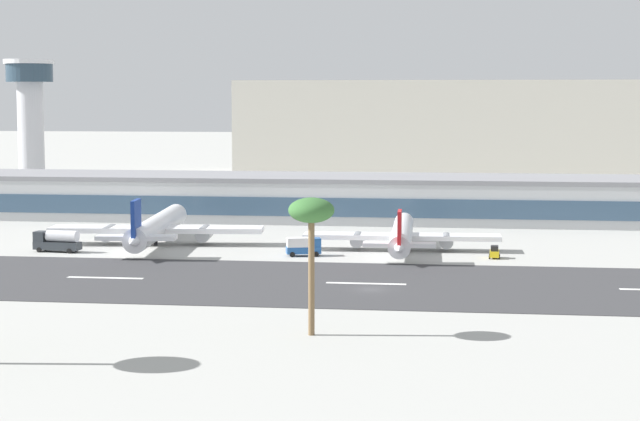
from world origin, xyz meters
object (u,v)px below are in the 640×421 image
Objects in this scene: control_tower at (30,113)px; service_baggage_tug_0 at (494,252)px; distant_hotel_block at (436,128)px; palm_tree_0 at (311,216)px; service_box_truck_2 at (304,246)px; service_fuel_truck_1 at (57,241)px; airliner_red_tail_gate_1 at (402,235)px; terminal_building at (321,197)px; airliner_navy_tail_gate_0 at (156,228)px.

control_tower is 157.84m from service_baggage_tug_0.
distant_hotel_block reaches higher than service_baggage_tug_0.
control_tower is 190.47m from palm_tree_0.
service_box_truck_2 is at bearing -95.03° from distant_hotel_block.
service_fuel_truck_1 is 1.36× the size of service_box_truck_2.
control_tower reaches higher than airliner_red_tail_gate_1.
service_box_truck_2 reaches higher than service_baggage_tug_0.
service_baggage_tug_0 is at bearing -114.31° from airliner_red_tail_gate_1.
service_box_truck_2 is at bearing 99.10° from palm_tree_0.
distant_hotel_block is (107.25, 104.24, -6.56)m from control_tower.
palm_tree_0 is at bearing -83.11° from terminal_building.
terminal_building reaches higher than airliner_red_tail_gate_1.
terminal_building reaches higher than service_box_truck_2.
distant_hotel_block is at bearing 88.35° from palm_tree_0.
terminal_building is at bearing 36.28° from service_baggage_tug_0.
control_tower is at bearing -135.82° from distant_hotel_block.
service_fuel_truck_1 is 44.73m from service_box_truck_2.
service_fuel_truck_1 is at bearing 131.11° from palm_tree_0.
palm_tree_0 is (99.59, -162.10, -9.20)m from control_tower.
airliner_navy_tail_gate_0 is 5.62× the size of service_fuel_truck_1.
terminal_building reaches higher than service_baggage_tug_0.
airliner_navy_tail_gate_0 is at bearing 84.44° from service_baggage_tug_0.
airliner_navy_tail_gate_0 is (59.82, -88.20, -20.03)m from control_tower.
airliner_red_tail_gate_1 is (106.13, -90.14, -20.43)m from control_tower.
palm_tree_0 reaches higher than service_fuel_truck_1.
airliner_navy_tail_gate_0 is 46.35m from airliner_red_tail_gate_1.
airliner_red_tail_gate_1 is at bearing 10.78° from service_box_truck_2.
service_baggage_tug_0 is (15.32, -201.17, -15.70)m from distant_hotel_block.
airliner_red_tail_gate_1 reaches higher than service_baggage_tug_0.
service_box_truck_2 is at bearing -47.75° from control_tower.
control_tower is 2.34× the size of palm_tree_0.
distant_hotel_block is 194.87m from airliner_red_tail_gate_1.
control_tower is 0.27× the size of distant_hotel_block.
service_fuel_truck_1 is at bearing -107.10° from distant_hotel_block.
terminal_building is 11.03× the size of palm_tree_0.
service_fuel_truck_1 is 0.54× the size of palm_tree_0.
palm_tree_0 is (39.78, -73.90, 10.83)m from airliner_navy_tail_gate_0.
service_fuel_truck_1 is (-15.15, -10.96, -1.25)m from airliner_navy_tail_gate_0.
service_fuel_truck_1 is (-77.89, -2.22, 0.98)m from service_baggage_tug_0.
terminal_building is 70.82m from service_fuel_truck_1.
service_fuel_truck_1 is at bearing 120.45° from airliner_navy_tail_gate_0.
service_box_truck_2 is at bearing 94.92° from service_baggage_tug_0.
airliner_navy_tail_gate_0 is at bearing -55.85° from control_tower.
service_baggage_tug_0 is 70.31m from palm_tree_0.
control_tower is at bearing 154.24° from terminal_building.
service_fuel_truck_1 is (44.67, -99.16, -21.28)m from control_tower.
service_baggage_tug_0 is (16.44, -6.80, -1.83)m from airliner_red_tail_gate_1.
palm_tree_0 is at bearing -157.14° from airliner_navy_tail_gate_0.
terminal_building is 67.53m from service_baggage_tug_0.
control_tower is at bearing 28.72° from airliner_navy_tail_gate_0.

